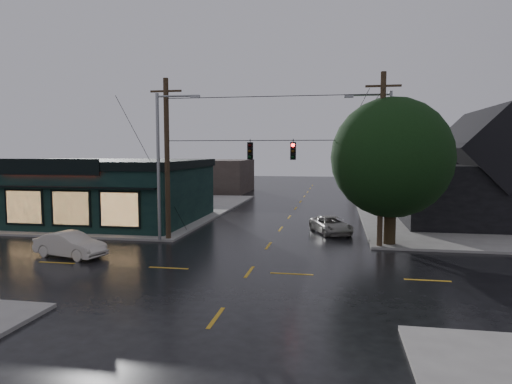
% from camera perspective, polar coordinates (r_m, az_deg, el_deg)
% --- Properties ---
extents(ground_plane, '(160.00, 160.00, 0.00)m').
position_cam_1_polar(ground_plane, '(21.79, -0.84, -9.95)').
color(ground_plane, black).
extents(sidewalk_nw, '(28.00, 28.00, 0.15)m').
position_cam_1_polar(sidewalk_nw, '(47.54, -20.29, -1.90)').
color(sidewalk_nw, gray).
rests_on(sidewalk_nw, ground).
extents(pizza_shop, '(16.30, 12.34, 4.90)m').
position_cam_1_polar(pizza_shop, '(38.72, -19.30, 0.27)').
color(pizza_shop, black).
rests_on(pizza_shop, ground).
extents(ne_building, '(12.60, 11.60, 8.75)m').
position_cam_1_polar(ne_building, '(39.23, 26.44, 2.88)').
color(ne_building, black).
rests_on(ne_building, ground).
extents(corner_tree, '(7.09, 7.09, 8.68)m').
position_cam_1_polar(corner_tree, '(28.00, 16.59, 4.12)').
color(corner_tree, black).
rests_on(corner_tree, ground).
extents(utility_pole_nw, '(2.00, 0.32, 10.15)m').
position_cam_1_polar(utility_pole_nw, '(29.66, -10.88, -5.96)').
color(utility_pole_nw, '#2E2214').
rests_on(utility_pole_nw, ground).
extents(utility_pole_ne, '(2.00, 0.32, 10.15)m').
position_cam_1_polar(utility_pole_ne, '(27.84, 15.16, -6.78)').
color(utility_pole_ne, '#2E2214').
rests_on(utility_pole_ne, ground).
extents(utility_pole_far_a, '(2.00, 0.32, 9.65)m').
position_cam_1_polar(utility_pole_far_a, '(49.04, 12.99, -1.59)').
color(utility_pole_far_a, '#2E2214').
rests_on(utility_pole_far_a, ground).
extents(utility_pole_far_b, '(2.00, 0.32, 9.15)m').
position_cam_1_polar(utility_pole_far_b, '(68.92, 12.18, 0.36)').
color(utility_pole_far_b, '#2E2214').
rests_on(utility_pole_far_b, ground).
extents(utility_pole_far_c, '(2.00, 0.32, 9.15)m').
position_cam_1_polar(utility_pole_far_c, '(88.86, 11.73, 1.43)').
color(utility_pole_far_c, '#2E2214').
rests_on(utility_pole_far_c, ground).
extents(span_signal_assembly, '(13.00, 0.48, 1.23)m').
position_cam_1_polar(span_signal_assembly, '(27.42, 1.94, 5.21)').
color(span_signal_assembly, black).
rests_on(span_signal_assembly, ground).
extents(streetlight_nw, '(5.40, 0.30, 9.15)m').
position_cam_1_polar(streetlight_nw, '(29.13, -11.93, -6.18)').
color(streetlight_nw, gray).
rests_on(streetlight_nw, ground).
extents(streetlight_ne, '(5.40, 0.30, 9.15)m').
position_cam_1_polar(streetlight_ne, '(28.58, 16.04, -6.50)').
color(streetlight_ne, gray).
rests_on(streetlight_ne, ground).
extents(bg_building_west, '(12.00, 10.00, 4.40)m').
position_cam_1_polar(bg_building_west, '(63.36, -6.39, 2.02)').
color(bg_building_west, '#382C29').
rests_on(bg_building_west, ground).
extents(bg_building_east, '(14.00, 12.00, 5.60)m').
position_cam_1_polar(bg_building_east, '(66.79, 20.49, 2.40)').
color(bg_building_east, '#25262A').
rests_on(bg_building_east, ground).
extents(sedan_cream, '(4.31, 2.39, 1.34)m').
position_cam_1_polar(sedan_cream, '(26.50, -22.22, -6.11)').
color(sedan_cream, beige).
rests_on(sedan_cream, ground).
extents(suv_silver, '(3.40, 4.62, 1.17)m').
position_cam_1_polar(suv_silver, '(31.87, 9.35, -4.09)').
color(suv_silver, gray).
rests_on(suv_silver, ground).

